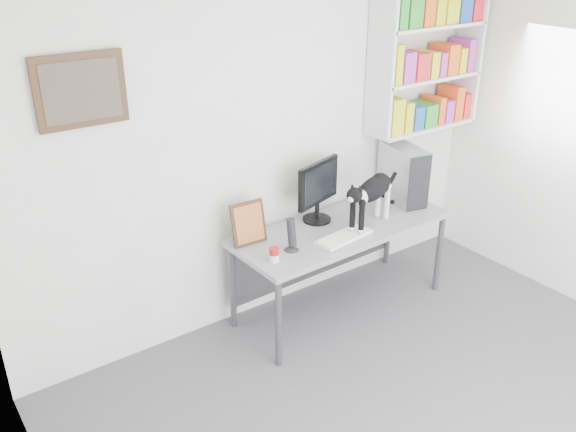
{
  "coord_description": "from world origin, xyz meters",
  "views": [
    {
      "loc": [
        -2.33,
        -1.47,
        2.71
      ],
      "look_at": [
        -0.18,
        1.53,
        0.98
      ],
      "focal_mm": 38.0,
      "sensor_mm": 36.0,
      "label": 1
    }
  ],
  "objects_px": {
    "bookshelf": "(427,52)",
    "speaker": "(292,234)",
    "leaning_print": "(248,222)",
    "soup_can": "(274,255)",
    "cat": "(372,202)",
    "keyboard": "(343,237)",
    "pc_tower": "(403,174)",
    "desk": "(341,267)",
    "monitor": "(317,191)"
  },
  "relations": [
    {
      "from": "soup_can",
      "to": "cat",
      "type": "height_order",
      "value": "cat"
    },
    {
      "from": "bookshelf",
      "to": "soup_can",
      "type": "bearing_deg",
      "value": -167.67
    },
    {
      "from": "bookshelf",
      "to": "cat",
      "type": "relative_size",
      "value": 1.96
    },
    {
      "from": "speaker",
      "to": "soup_can",
      "type": "bearing_deg",
      "value": -167.13
    },
    {
      "from": "soup_can",
      "to": "keyboard",
      "type": "bearing_deg",
      "value": -2.7
    },
    {
      "from": "keyboard",
      "to": "soup_can",
      "type": "relative_size",
      "value": 4.51
    },
    {
      "from": "keyboard",
      "to": "soup_can",
      "type": "height_order",
      "value": "soup_can"
    },
    {
      "from": "keyboard",
      "to": "pc_tower",
      "type": "height_order",
      "value": "pc_tower"
    },
    {
      "from": "monitor",
      "to": "pc_tower",
      "type": "bearing_deg",
      "value": -23.26
    },
    {
      "from": "leaning_print",
      "to": "pc_tower",
      "type": "bearing_deg",
      "value": -1.0
    },
    {
      "from": "leaning_print",
      "to": "keyboard",
      "type": "bearing_deg",
      "value": -28.96
    },
    {
      "from": "pc_tower",
      "to": "leaning_print",
      "type": "xyz_separation_m",
      "value": [
        -1.42,
        0.09,
        -0.07
      ]
    },
    {
      "from": "speaker",
      "to": "leaning_print",
      "type": "relative_size",
      "value": 0.77
    },
    {
      "from": "speaker",
      "to": "soup_can",
      "type": "distance_m",
      "value": 0.21
    },
    {
      "from": "bookshelf",
      "to": "monitor",
      "type": "xyz_separation_m",
      "value": [
        -1.12,
        -0.05,
        -0.89
      ]
    },
    {
      "from": "monitor",
      "to": "keyboard",
      "type": "height_order",
      "value": "monitor"
    },
    {
      "from": "monitor",
      "to": "speaker",
      "type": "height_order",
      "value": "monitor"
    },
    {
      "from": "bookshelf",
      "to": "monitor",
      "type": "bearing_deg",
      "value": -177.46
    },
    {
      "from": "speaker",
      "to": "desk",
      "type": "bearing_deg",
      "value": 4.53
    },
    {
      "from": "bookshelf",
      "to": "keyboard",
      "type": "bearing_deg",
      "value": -160.57
    },
    {
      "from": "pc_tower",
      "to": "bookshelf",
      "type": "bearing_deg",
      "value": 36.88
    },
    {
      "from": "keyboard",
      "to": "leaning_print",
      "type": "bearing_deg",
      "value": 141.61
    },
    {
      "from": "cat",
      "to": "bookshelf",
      "type": "bearing_deg",
      "value": 3.71
    },
    {
      "from": "speaker",
      "to": "bookshelf",
      "type": "bearing_deg",
      "value": 7.15
    },
    {
      "from": "soup_can",
      "to": "speaker",
      "type": "bearing_deg",
      "value": 17.43
    },
    {
      "from": "speaker",
      "to": "leaning_print",
      "type": "height_order",
      "value": "leaning_print"
    },
    {
      "from": "cat",
      "to": "speaker",
      "type": "bearing_deg",
      "value": 158.89
    },
    {
      "from": "bookshelf",
      "to": "soup_can",
      "type": "distance_m",
      "value": 2.08
    },
    {
      "from": "monitor",
      "to": "bookshelf",
      "type": "bearing_deg",
      "value": -14.16
    },
    {
      "from": "keyboard",
      "to": "desk",
      "type": "bearing_deg",
      "value": 44.13
    },
    {
      "from": "monitor",
      "to": "leaning_print",
      "type": "bearing_deg",
      "value": 163.7
    },
    {
      "from": "desk",
      "to": "monitor",
      "type": "xyz_separation_m",
      "value": [
        -0.1,
        0.19,
        0.6
      ]
    },
    {
      "from": "desk",
      "to": "cat",
      "type": "xyz_separation_m",
      "value": [
        0.17,
        -0.11,
        0.55
      ]
    },
    {
      "from": "leaning_print",
      "to": "soup_can",
      "type": "distance_m",
      "value": 0.34
    },
    {
      "from": "monitor",
      "to": "leaning_print",
      "type": "xyz_separation_m",
      "value": [
        -0.61,
        -0.0,
        -0.08
      ]
    },
    {
      "from": "pc_tower",
      "to": "soup_can",
      "type": "bearing_deg",
      "value": -157.85
    },
    {
      "from": "bookshelf",
      "to": "pc_tower",
      "type": "bearing_deg",
      "value": -155.77
    },
    {
      "from": "speaker",
      "to": "soup_can",
      "type": "relative_size",
      "value": 2.5
    },
    {
      "from": "bookshelf",
      "to": "speaker",
      "type": "distance_m",
      "value": 1.88
    },
    {
      "from": "keyboard",
      "to": "bookshelf",
      "type": "bearing_deg",
      "value": 12.55
    },
    {
      "from": "desk",
      "to": "keyboard",
      "type": "distance_m",
      "value": 0.43
    },
    {
      "from": "pc_tower",
      "to": "cat",
      "type": "bearing_deg",
      "value": -145.87
    },
    {
      "from": "speaker",
      "to": "pc_tower",
      "type": "bearing_deg",
      "value": 3.71
    },
    {
      "from": "desk",
      "to": "speaker",
      "type": "distance_m",
      "value": 0.72
    },
    {
      "from": "speaker",
      "to": "monitor",
      "type": "bearing_deg",
      "value": 27.44
    },
    {
      "from": "bookshelf",
      "to": "speaker",
      "type": "xyz_separation_m",
      "value": [
        -1.55,
        -0.32,
        -1.01
      ]
    },
    {
      "from": "keyboard",
      "to": "speaker",
      "type": "relative_size",
      "value": 1.81
    },
    {
      "from": "cat",
      "to": "monitor",
      "type": "bearing_deg",
      "value": 113.35
    },
    {
      "from": "pc_tower",
      "to": "speaker",
      "type": "relative_size",
      "value": 1.86
    },
    {
      "from": "speaker",
      "to": "leaning_print",
      "type": "distance_m",
      "value": 0.32
    }
  ]
}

